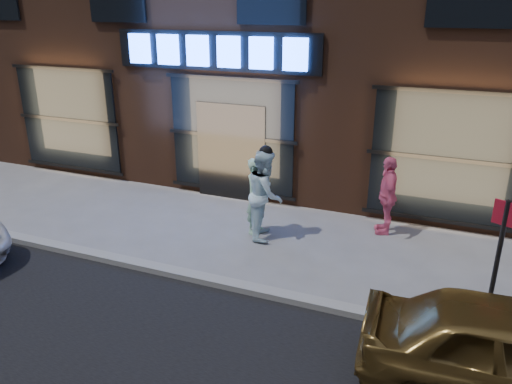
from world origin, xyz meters
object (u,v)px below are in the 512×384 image
Objects in this scene: man_cap at (266,194)px; passerby at (387,195)px; man_bowtie at (257,196)px; sign_post at (498,258)px.

passerby is (2.32, 1.14, -0.10)m from man_cap.
man_bowtie is at bearing 49.88° from man_cap.
man_bowtie is at bearing 179.36° from sign_post.
man_cap is 4.70m from sign_post.
passerby is (2.56, 1.03, 0.02)m from man_bowtie.
passerby is 0.78× the size of sign_post.
passerby is at bearing 145.99° from sign_post.
passerby is 3.70m from sign_post.
sign_post is at bearing -131.02° from man_cap.
passerby reaches higher than man_bowtie.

